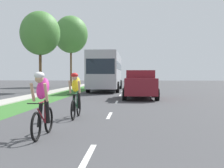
{
  "coord_description": "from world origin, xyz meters",
  "views": [
    {
      "loc": [
        0.8,
        -1.07,
        1.51
      ],
      "look_at": [
        -0.31,
        16.4,
        0.98
      ],
      "focal_mm": 48.16,
      "sensor_mm": 36.0,
      "label": 1
    }
  ],
  "objects_px": {
    "cyclist_lead": "(42,104)",
    "suv_maroon": "(140,84)",
    "cyclist_trailing": "(76,95)",
    "bus_silver": "(106,70)",
    "street_tree_far": "(71,35)",
    "street_tree_near": "(40,33)"
  },
  "relations": [
    {
      "from": "cyclist_lead",
      "to": "street_tree_far",
      "type": "distance_m",
      "value": 32.13
    },
    {
      "from": "cyclist_trailing",
      "to": "street_tree_far",
      "type": "xyz_separation_m",
      "value": [
        -5.79,
        27.9,
        5.87
      ]
    },
    {
      "from": "street_tree_near",
      "to": "suv_maroon",
      "type": "bearing_deg",
      "value": -37.36
    },
    {
      "from": "cyclist_lead",
      "to": "cyclist_trailing",
      "type": "bearing_deg",
      "value": 85.98
    },
    {
      "from": "cyclist_trailing",
      "to": "bus_silver",
      "type": "relative_size",
      "value": 0.15
    },
    {
      "from": "suv_maroon",
      "to": "bus_silver",
      "type": "distance_m",
      "value": 10.36
    },
    {
      "from": "cyclist_trailing",
      "to": "suv_maroon",
      "type": "relative_size",
      "value": 0.37
    },
    {
      "from": "cyclist_trailing",
      "to": "bus_silver",
      "type": "xyz_separation_m",
      "value": [
        -0.46,
        18.68,
        1.17
      ]
    },
    {
      "from": "cyclist_trailing",
      "to": "bus_silver",
      "type": "height_order",
      "value": "bus_silver"
    },
    {
      "from": "bus_silver",
      "to": "cyclist_lead",
      "type": "bearing_deg",
      "value": -89.37
    },
    {
      "from": "bus_silver",
      "to": "street_tree_far",
      "type": "xyz_separation_m",
      "value": [
        -5.33,
        9.22,
        4.71
      ]
    },
    {
      "from": "bus_silver",
      "to": "suv_maroon",
      "type": "bearing_deg",
      "value": -73.38
    },
    {
      "from": "cyclist_trailing",
      "to": "suv_maroon",
      "type": "bearing_deg",
      "value": 74.23
    },
    {
      "from": "bus_silver",
      "to": "cyclist_trailing",
      "type": "bearing_deg",
      "value": -88.57
    },
    {
      "from": "suv_maroon",
      "to": "street_tree_near",
      "type": "relative_size",
      "value": 0.67
    },
    {
      "from": "cyclist_lead",
      "to": "suv_maroon",
      "type": "height_order",
      "value": "suv_maroon"
    },
    {
      "from": "cyclist_trailing",
      "to": "street_tree_far",
      "type": "height_order",
      "value": "street_tree_far"
    },
    {
      "from": "street_tree_far",
      "to": "cyclist_lead",
      "type": "bearing_deg",
      "value": -79.85
    },
    {
      "from": "cyclist_lead",
      "to": "suv_maroon",
      "type": "relative_size",
      "value": 0.37
    },
    {
      "from": "cyclist_lead",
      "to": "suv_maroon",
      "type": "xyz_separation_m",
      "value": [
        2.71,
        12.0,
        0.14
      ]
    },
    {
      "from": "cyclist_trailing",
      "to": "suv_maroon",
      "type": "height_order",
      "value": "suv_maroon"
    },
    {
      "from": "cyclist_trailing",
      "to": "street_tree_far",
      "type": "bearing_deg",
      "value": 101.73
    }
  ]
}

